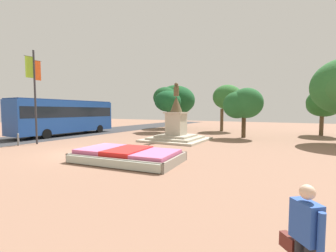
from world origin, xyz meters
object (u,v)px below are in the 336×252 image
Objects in this scene: banner_pole at (35,93)px; pedestrian_with_handbag at (304,234)px; statue_monument at (176,129)px; city_bus at (66,115)px; kerb_bollard_mid_a at (18,139)px; flower_planter at (127,156)px.

banner_pole is 4.53× the size of pedestrian_with_handbag.
banner_pole is (-8.41, -7.01, 2.94)m from statue_monument.
city_bus is 12.03× the size of kerb_bollard_mid_a.
statue_monument is 0.70× the size of banner_pole.
statue_monument is at bearing 7.78° from city_bus.
banner_pole is at bearing 172.45° from flower_planter.
statue_monument is 12.03m from kerb_bollard_mid_a.
city_bus is (-3.70, 5.35, -1.83)m from banner_pole.
city_bus reaches higher than flower_planter.
statue_monument is at bearing 99.58° from flower_planter.
banner_pole reaches higher than kerb_bollard_mid_a.
banner_pole reaches higher than statue_monument.
pedestrian_with_handbag reaches higher than flower_planter.
city_bus is at bearing 124.65° from banner_pole.
statue_monument is at bearing 122.98° from pedestrian_with_handbag.
kerb_bollard_mid_a is at bearing -114.21° from banner_pole.
flower_planter is 8.45m from statue_monument.
statue_monument reaches higher than flower_planter.
city_bus is (-12.11, -1.66, 1.11)m from statue_monument.
pedestrian_with_handbag is at bearing -29.69° from city_bus.
kerb_bollard_mid_a reaches higher than flower_planter.
banner_pole is 6.76m from city_bus.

